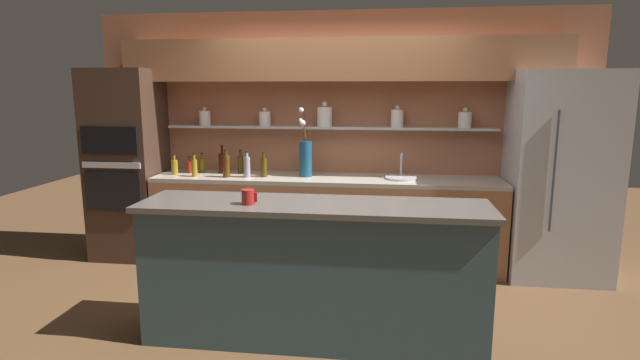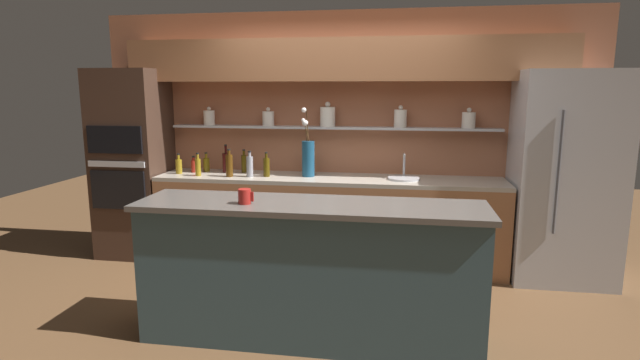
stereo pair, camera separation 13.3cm
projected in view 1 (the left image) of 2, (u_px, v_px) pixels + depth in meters
ground_plane at (320, 316)px, 4.03m from camera, size 12.00×12.00×0.00m
back_wall_unit at (339, 114)px, 5.24m from camera, size 5.20×0.44×2.60m
back_counter_unit at (325, 221)px, 5.17m from camera, size 3.53×0.62×0.92m
island_counter at (314, 272)px, 3.58m from camera, size 2.47×0.61×1.02m
refrigerator at (559, 176)px, 4.74m from camera, size 0.92×0.73×1.98m
oven_tower at (127, 165)px, 5.34m from camera, size 0.70×0.64×2.01m
flower_vase at (305, 156)px, 5.09m from camera, size 0.13×0.16×0.70m
sink_fixture at (401, 177)px, 4.99m from camera, size 0.32×0.32×0.25m
bottle_spirit_0 at (226, 166)px, 5.06m from camera, size 0.07×0.07×0.29m
bottle_oil_1 at (175, 167)px, 5.23m from camera, size 0.07×0.07×0.21m
bottle_oil_2 at (264, 167)px, 5.08m from camera, size 0.07×0.07×0.25m
bottle_oil_3 at (194, 167)px, 5.11m from camera, size 0.06×0.06×0.24m
bottle_sauce_4 at (189, 166)px, 5.32m from camera, size 0.05×0.05×0.18m
bottle_spirit_5 at (247, 166)px, 5.06m from camera, size 0.07×0.07×0.27m
bottle_oil_6 at (241, 163)px, 5.32m from camera, size 0.06×0.06×0.25m
bottle_oil_7 at (202, 165)px, 5.37m from camera, size 0.07×0.07×0.21m
bottle_wine_8 at (222, 163)px, 5.31m from camera, size 0.08×0.08×0.30m
coffee_mug at (248, 197)px, 3.45m from camera, size 0.11×0.09×0.10m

